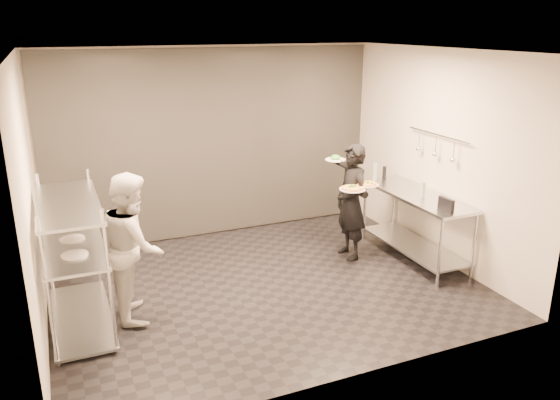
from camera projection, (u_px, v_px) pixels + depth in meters
name	position (u px, v px, depth m)	size (l,w,h in m)	color
room_shell	(233.00, 155.00, 7.34)	(5.00, 4.00, 2.80)	black
pass_rack	(74.00, 256.00, 5.70)	(0.60, 1.60, 1.50)	silver
prep_counter	(415.00, 215.00, 7.36)	(0.60, 1.80, 0.92)	silver
utensil_rail	(436.00, 146.00, 7.17)	(0.07, 1.20, 0.31)	silver
waiter	(351.00, 202.00, 7.35)	(0.58, 0.38, 1.59)	black
chef	(133.00, 246.00, 5.86)	(0.79, 0.61, 1.62)	beige
pizza_plate_near	(352.00, 188.00, 7.03)	(0.34, 0.34, 0.05)	white
pizza_plate_far	(368.00, 184.00, 7.13)	(0.28, 0.28, 0.05)	white
salad_plate	(335.00, 158.00, 7.44)	(0.28, 0.28, 0.07)	white
pos_monitor	(446.00, 205.00, 6.57)	(0.05, 0.24, 0.17)	black
bottle_green	(375.00, 172.00, 7.87)	(0.07, 0.07, 0.25)	gray
bottle_clear	(423.00, 189.00, 7.13)	(0.06, 0.06, 0.20)	gray
bottle_dark	(384.00, 173.00, 7.94)	(0.05, 0.05, 0.19)	black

